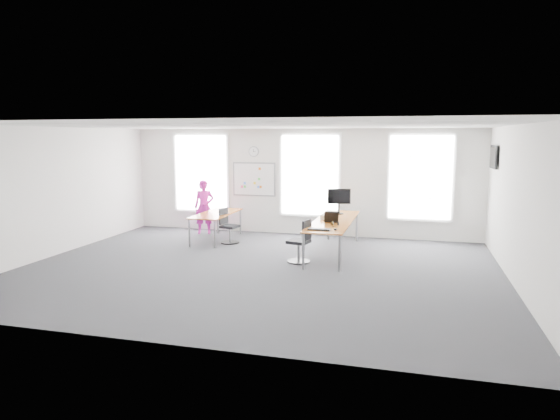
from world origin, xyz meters
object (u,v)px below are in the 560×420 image
(keyboard, at_px, (319,230))
(chair_right, at_px, (301,244))
(person, at_px, (204,207))
(desk_right, at_px, (333,222))
(headphones, at_px, (335,223))
(desk_left, at_px, (216,215))
(monitor, at_px, (339,199))
(chair_left, at_px, (228,228))

(keyboard, bearing_deg, chair_right, 148.49)
(person, distance_m, keyboard, 4.84)
(desk_right, height_order, headphones, headphones)
(desk_left, distance_m, person, 1.05)
(chair_right, relative_size, monitor, 1.48)
(chair_left, bearing_deg, monitor, -68.86)
(chair_right, distance_m, person, 4.30)
(desk_right, bearing_deg, person, 158.97)
(keyboard, bearing_deg, person, 145.96)
(headphones, bearing_deg, chair_right, -163.10)
(chair_left, bearing_deg, chair_right, -112.50)
(chair_left, relative_size, monitor, 1.41)
(chair_right, bearing_deg, chair_left, -111.42)
(keyboard, bearing_deg, desk_left, 149.29)
(headphones, height_order, monitor, monitor)
(chair_left, bearing_deg, keyboard, -112.57)
(desk_left, bearing_deg, desk_right, -12.71)
(person, xyz_separation_m, headphones, (4.13, -2.21, 0.08))
(person, xyz_separation_m, monitor, (3.97, -0.54, 0.43))
(chair_right, height_order, headphones, chair_right)
(chair_right, bearing_deg, desk_left, -110.94)
(chair_right, height_order, keyboard, chair_right)
(desk_right, relative_size, desk_left, 1.63)
(keyboard, distance_m, monitor, 2.38)
(desk_right, xyz_separation_m, chair_left, (-2.86, 0.49, -0.35))
(desk_right, bearing_deg, headphones, -78.25)
(chair_left, xyz_separation_m, headphones, (3.00, -1.17, 0.45))
(desk_right, bearing_deg, monitor, 91.12)
(person, bearing_deg, monitor, -27.13)
(desk_right, xyz_separation_m, chair_right, (-0.56, -1.04, -0.33))
(chair_left, height_order, keyboard, chair_left)
(headphones, bearing_deg, desk_right, 91.32)
(person, bearing_deg, desk_left, -68.19)
(person, distance_m, headphones, 4.68)
(chair_right, bearing_deg, desk_right, 163.86)
(headphones, bearing_deg, chair_left, 148.33)
(desk_left, xyz_separation_m, monitor, (3.28, 0.25, 0.52))
(desk_left, distance_m, chair_left, 0.57)
(chair_right, bearing_deg, person, -114.73)
(keyboard, height_order, monitor, monitor)
(desk_right, xyz_separation_m, person, (-3.99, 1.53, 0.02))
(desk_left, relative_size, keyboard, 4.25)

